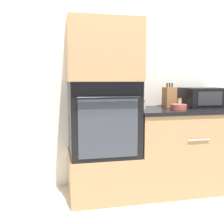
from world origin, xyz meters
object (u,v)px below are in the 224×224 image
(wall_oven, at_px, (103,118))
(bowl, at_px, (179,107))
(condiment_jar_near, at_px, (143,105))
(condiment_jar_mid, at_px, (179,103))
(microwave, at_px, (203,97))
(knife_block, at_px, (169,97))

(wall_oven, distance_m, bowl, 0.78)
(wall_oven, distance_m, condiment_jar_near, 0.44)
(bowl, bearing_deg, condiment_jar_mid, 61.35)
(wall_oven, height_order, condiment_jar_mid, wall_oven)
(bowl, relative_size, condiment_jar_mid, 1.66)
(microwave, xyz_separation_m, condiment_jar_mid, (-0.27, 0.01, -0.06))
(bowl, bearing_deg, wall_oven, 174.56)
(bowl, bearing_deg, knife_block, 90.12)
(condiment_jar_near, xyz_separation_m, condiment_jar_mid, (0.43, 0.05, 0.01))
(knife_block, xyz_separation_m, condiment_jar_near, (-0.34, -0.12, -0.07))
(microwave, height_order, condiment_jar_near, microwave)
(microwave, distance_m, knife_block, 0.37)
(microwave, bearing_deg, bowl, -157.15)
(condiment_jar_mid, bearing_deg, bowl, -118.65)
(microwave, distance_m, condiment_jar_near, 0.71)
(knife_block, bearing_deg, microwave, -12.17)
(microwave, distance_m, bowl, 0.40)
(microwave, height_order, knife_block, knife_block)
(condiment_jar_mid, bearing_deg, wall_oven, -174.14)
(bowl, xyz_separation_m, condiment_jar_near, (-0.34, 0.11, 0.02))
(knife_block, relative_size, condiment_jar_mid, 2.65)
(bowl, distance_m, condiment_jar_mid, 0.18)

